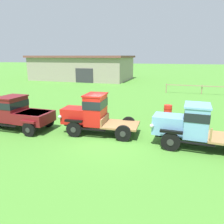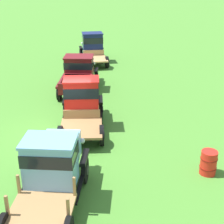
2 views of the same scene
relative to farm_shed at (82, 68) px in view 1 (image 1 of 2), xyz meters
The scene contains 6 objects.
ground_plane 32.18m from the farm_shed, 62.37° to the right, with size 240.00×240.00×0.00m, color #47842D.
farm_shed is the anchor object (origin of this frame).
vintage_truck_second_in_line 29.69m from the farm_shed, 72.84° to the right, with size 4.82×2.11×2.05m.
vintage_truck_midrow_center 30.86m from the farm_shed, 63.60° to the right, with size 4.64×2.18×2.35m.
vintage_truck_far_side 33.91m from the farm_shed, 55.63° to the right, with size 4.93×2.12×2.19m.
oil_drum_beside_row 28.81m from the farm_shed, 52.08° to the right, with size 0.61×0.61×0.91m.
Camera 1 is at (3.66, -10.50, 4.45)m, focal length 35.00 mm.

